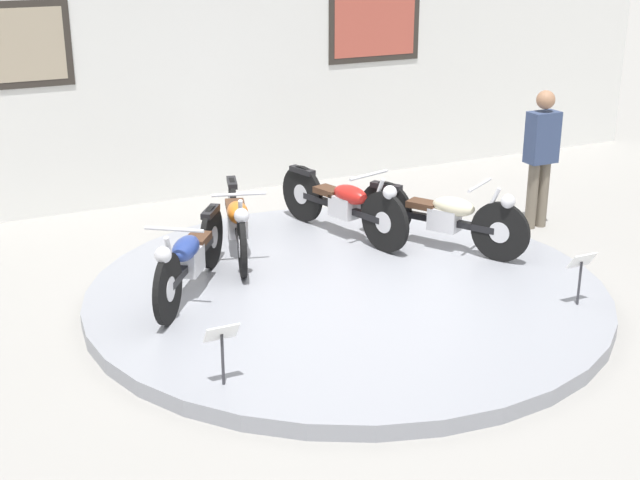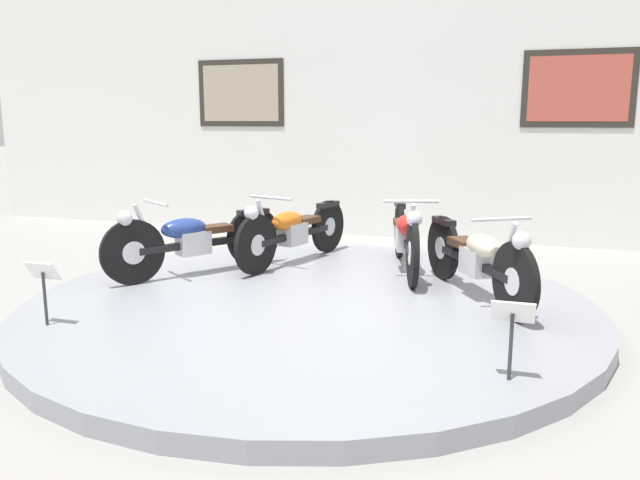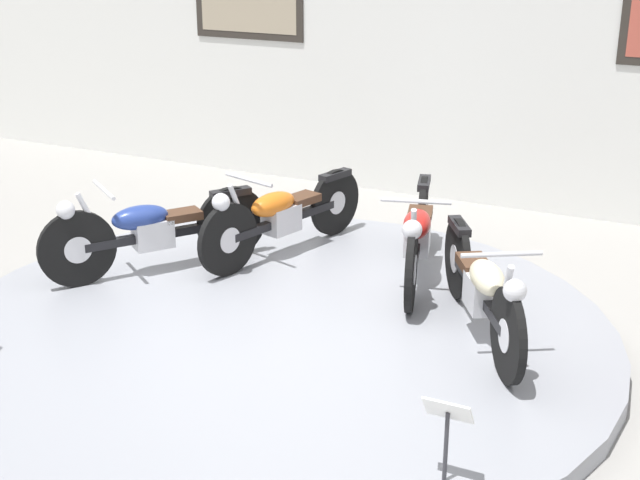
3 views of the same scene
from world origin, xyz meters
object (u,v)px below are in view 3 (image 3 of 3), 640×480
(motorcycle_orange, at_px, (281,214))
(info_placard_front_centre, at_px, (447,422))
(motorcycle_blue, at_px, (152,228))
(motorcycle_red, at_px, (417,233))
(motorcycle_cream, at_px, (482,287))

(motorcycle_orange, bearing_deg, info_placard_front_centre, -47.67)
(motorcycle_blue, xyz_separation_m, info_placard_front_centre, (3.14, -1.77, -0.02))
(motorcycle_red, distance_m, motorcycle_cream, 1.13)
(motorcycle_orange, xyz_separation_m, motorcycle_cream, (2.04, -0.82, 0.00))
(motorcycle_red, bearing_deg, motorcycle_blue, -158.12)
(motorcycle_orange, bearing_deg, motorcycle_blue, -133.69)
(motorcycle_blue, height_order, motorcycle_cream, motorcycle_blue)
(info_placard_front_centre, bearing_deg, motorcycle_cream, 100.17)
(motorcycle_orange, distance_m, info_placard_front_centre, 3.50)
(motorcycle_orange, xyz_separation_m, motorcycle_red, (1.26, 0.00, 0.02))
(motorcycle_blue, distance_m, motorcycle_orange, 1.13)
(info_placard_front_centre, bearing_deg, motorcycle_blue, 150.57)
(motorcycle_red, xyz_separation_m, motorcycle_cream, (0.78, -0.82, -0.01))
(motorcycle_orange, relative_size, motorcycle_red, 0.98)
(motorcycle_red, bearing_deg, info_placard_front_centre, -67.05)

